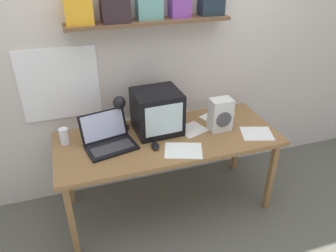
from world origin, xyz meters
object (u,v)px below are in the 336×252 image
at_px(computer_mouse, 155,146).
at_px(corner_desk, 168,143).
at_px(desk_lamp, 120,106).
at_px(crt_monitor, 157,112).
at_px(loose_paper_near_monitor, 217,115).
at_px(space_heater, 220,115).
at_px(open_notebook, 183,151).
at_px(laptop, 108,138).
at_px(juice_glass, 64,137).
at_px(loose_paper_near_laptop, 192,129).
at_px(printed_handout, 257,134).

bearing_deg(computer_mouse, corner_desk, 39.70).
distance_m(corner_desk, desk_lamp, 0.48).
distance_m(crt_monitor, loose_paper_near_monitor, 0.60).
bearing_deg(space_heater, open_notebook, -152.93).
bearing_deg(laptop, crt_monitor, 0.82).
height_order(juice_glass, computer_mouse, juice_glass).
xyz_separation_m(juice_glass, computer_mouse, (0.63, -0.27, -0.04)).
distance_m(juice_glass, loose_paper_near_monitor, 1.29).
bearing_deg(laptop, space_heater, -15.11).
bearing_deg(computer_mouse, juice_glass, 157.11).
bearing_deg(loose_paper_near_laptop, computer_mouse, -155.54).
bearing_deg(juice_glass, loose_paper_near_monitor, 2.34).
xyz_separation_m(corner_desk, laptop, (-0.46, 0.04, 0.12)).
xyz_separation_m(computer_mouse, loose_paper_near_monitor, (0.66, 0.32, -0.01)).
bearing_deg(loose_paper_near_monitor, corner_desk, -158.34).
height_order(crt_monitor, juice_glass, crt_monitor).
xyz_separation_m(corner_desk, loose_paper_near_laptop, (0.22, 0.05, 0.06)).
distance_m(desk_lamp, juice_glass, 0.47).
bearing_deg(loose_paper_near_monitor, desk_lamp, -179.39).
bearing_deg(open_notebook, computer_mouse, 151.04).
xyz_separation_m(laptop, juice_glass, (-0.31, 0.12, -0.00)).
bearing_deg(laptop, computer_mouse, -36.71).
distance_m(loose_paper_near_monitor, open_notebook, 0.63).
distance_m(computer_mouse, printed_handout, 0.83).
bearing_deg(desk_lamp, corner_desk, -10.59).
distance_m(corner_desk, space_heater, 0.48).
bearing_deg(computer_mouse, loose_paper_near_monitor, 25.95).
relative_size(space_heater, loose_paper_near_monitor, 0.79).
distance_m(laptop, juice_glass, 0.33).
relative_size(crt_monitor, loose_paper_near_laptop, 1.41).
bearing_deg(computer_mouse, open_notebook, -28.96).
bearing_deg(loose_paper_near_laptop, juice_glass, 173.88).
relative_size(corner_desk, printed_handout, 5.97).
height_order(desk_lamp, juice_glass, desk_lamp).
xyz_separation_m(crt_monitor, laptop, (-0.41, -0.09, -0.11)).
bearing_deg(crt_monitor, desk_lamp, 163.55).
bearing_deg(open_notebook, loose_paper_near_monitor, 41.80).
xyz_separation_m(open_notebook, loose_paper_near_laptop, (0.17, 0.26, 0.00)).
xyz_separation_m(laptop, loose_paper_near_monitor, (0.98, 0.17, -0.06)).
xyz_separation_m(space_heater, loose_paper_near_laptop, (-0.22, 0.06, -0.13)).
bearing_deg(loose_paper_near_monitor, printed_handout, -66.17).
relative_size(crt_monitor, printed_handout, 1.28).
bearing_deg(desk_lamp, crt_monitor, 6.68).
bearing_deg(desk_lamp, juice_glass, -153.78).
xyz_separation_m(laptop, open_notebook, (0.51, -0.25, -0.06)).
relative_size(space_heater, loose_paper_near_laptop, 1.02).
relative_size(crt_monitor, loose_paper_near_monitor, 1.10).
distance_m(laptop, printed_handout, 1.17).
distance_m(computer_mouse, loose_paper_near_monitor, 0.73).
height_order(juice_glass, space_heater, space_heater).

